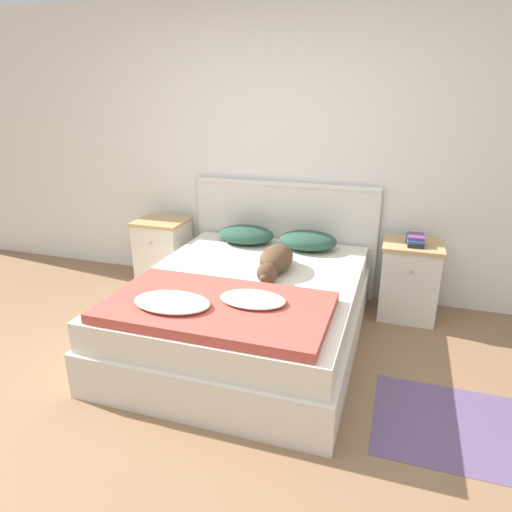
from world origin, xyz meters
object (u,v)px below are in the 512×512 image
bed (248,310)px  book_stack (415,240)px  pillow_right (308,240)px  nightstand_left (164,252)px  pillow_left (246,235)px  dog (275,261)px  nightstand_right (409,280)px

bed → book_stack: book_stack is taller
pillow_right → bed: bearing=-109.8°
nightstand_left → book_stack: (2.27, -0.02, 0.35)m
pillow_left → nightstand_left: bearing=179.0°
bed → pillow_left: 0.89m
nightstand_left → pillow_right: 1.43m
bed → dog: size_ratio=3.22×
nightstand_right → pillow_right: 0.89m
bed → pillow_left: size_ratio=4.08×
dog → book_stack: size_ratio=2.63×
nightstand_right → pillow_left: 1.43m
pillow_right → book_stack: book_stack is taller
bed → dog: bearing=47.8°
pillow_left → book_stack: (1.42, -0.01, 0.09)m
bed → nightstand_right: nightstand_right is taller
nightstand_left → dog: bearing=-25.4°
pillow_left → dog: size_ratio=0.79×
dog → pillow_right: bearing=78.7°
bed → nightstand_left: size_ratio=3.17×
book_stack → nightstand_right: bearing=110.9°
nightstand_right → bed: bearing=-145.1°
pillow_left → nightstand_right: bearing=0.6°
bed → pillow_right: bearing=70.2°
nightstand_left → nightstand_right: bearing=0.0°
nightstand_right → pillow_right: bearing=-179.0°
dog → pillow_left: bearing=126.2°
nightstand_right → dog: dog is taller
bed → nightstand_right: bearing=34.9°
pillow_left → dog: (0.44, -0.60, 0.01)m
nightstand_right → dog: 1.18m
bed → dog: (0.16, 0.18, 0.35)m
nightstand_right → book_stack: book_stack is taller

